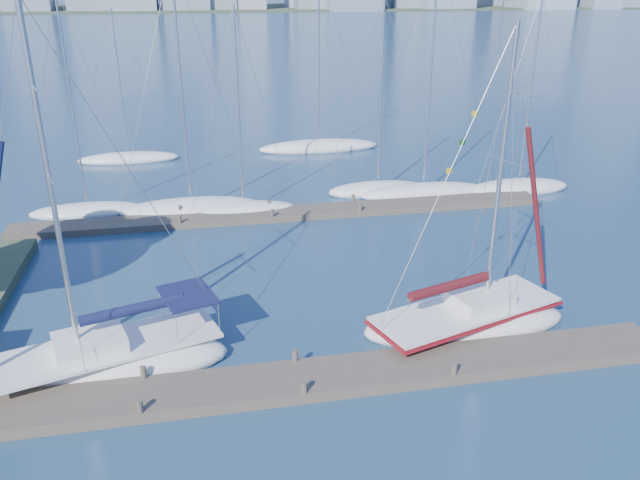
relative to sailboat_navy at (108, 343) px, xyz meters
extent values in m
plane|color=navy|center=(6.22, -2.26, -1.01)|extent=(700.00, 700.00, 0.00)
cube|color=#4E4439|center=(6.22, -2.26, -0.81)|extent=(26.00, 2.00, 0.40)
cube|color=#4E4439|center=(8.22, 13.74, -0.83)|extent=(30.00, 1.80, 0.36)
cube|color=#38472D|center=(6.22, 317.74, -1.01)|extent=(800.00, 100.00, 1.50)
ellipsoid|color=white|center=(0.00, 0.00, -0.78)|extent=(8.42, 4.86, 1.40)
cube|color=white|center=(0.00, 0.00, -0.12)|extent=(7.79, 4.48, 0.11)
cube|color=white|center=(-0.53, -0.16, 0.20)|extent=(2.65, 2.29, 0.51)
cylinder|color=silver|center=(-0.89, -0.27, 5.52)|extent=(0.17, 0.17, 11.18)
cylinder|color=silver|center=(0.92, 0.28, 0.95)|extent=(3.65, 1.20, 0.09)
cylinder|color=#0F1734|center=(0.92, 0.28, 1.05)|extent=(3.44, 1.38, 0.37)
cube|color=#0F1734|center=(2.75, 0.85, 1.14)|extent=(2.26, 2.62, 0.07)
ellipsoid|color=white|center=(13.05, 0.12, -0.78)|extent=(8.45, 4.94, 1.41)
cube|color=white|center=(13.05, 0.12, -0.12)|extent=(7.82, 4.56, 0.11)
cube|color=white|center=(13.59, 0.29, 0.21)|extent=(2.67, 2.31, 0.52)
cylinder|color=silver|center=(13.95, 0.40, 5.05)|extent=(0.17, 0.17, 10.25)
cylinder|color=silver|center=(12.13, -0.17, 0.96)|extent=(3.66, 1.24, 0.09)
cylinder|color=#501116|center=(12.13, -0.17, 1.05)|extent=(3.45, 1.42, 0.38)
cube|color=maroon|center=(13.05, 0.12, -0.28)|extent=(8.02, 4.71, 0.09)
ellipsoid|color=white|center=(-3.00, 16.33, -0.84)|extent=(6.70, 3.47, 0.96)
cylinder|color=silver|center=(-3.00, 16.33, 5.58)|extent=(0.10, 0.10, 11.45)
ellipsoid|color=white|center=(2.84, 15.49, -0.79)|extent=(8.38, 5.63, 1.23)
cylinder|color=silver|center=(2.84, 15.49, 6.33)|extent=(0.13, 0.13, 12.45)
ellipsoid|color=white|center=(5.78, 14.74, -0.83)|extent=(6.42, 3.90, 0.98)
cylinder|color=silver|center=(5.78, 14.74, 5.06)|extent=(0.11, 0.11, 10.37)
ellipsoid|color=white|center=(14.38, 16.85, -0.82)|extent=(6.65, 4.55, 1.07)
cylinder|color=silver|center=(14.38, 16.85, 5.36)|extent=(0.12, 0.12, 10.80)
ellipsoid|color=white|center=(17.05, 15.89, -0.81)|extent=(8.57, 4.56, 1.10)
cylinder|color=silver|center=(17.05, 15.89, 6.42)|extent=(0.12, 0.12, 12.86)
ellipsoid|color=white|center=(23.29, 15.51, -0.81)|extent=(7.09, 4.10, 1.13)
cylinder|color=silver|center=(23.29, 15.51, 5.46)|extent=(0.12, 0.12, 10.90)
ellipsoid|color=white|center=(-1.66, 27.73, -0.83)|extent=(7.48, 2.66, 1.00)
cylinder|color=silver|center=(-1.66, 27.73, 4.78)|extent=(0.11, 0.11, 9.77)
ellipsoid|color=white|center=(12.83, 28.27, -0.79)|extent=(9.79, 4.01, 1.23)
cylinder|color=silver|center=(12.83, 28.27, 6.06)|extent=(0.13, 0.13, 11.92)
camera|label=1|loc=(3.56, -19.23, 11.34)|focal=35.00mm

